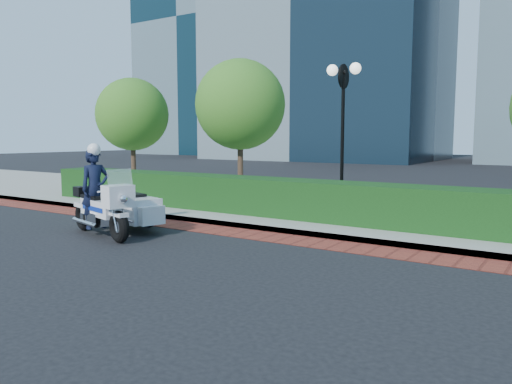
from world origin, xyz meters
The scene contains 9 objects.
ground centered at (0.00, 0.00, 0.00)m, with size 120.00×120.00×0.00m, color black.
brick_strip centered at (0.00, 1.50, 0.01)m, with size 60.00×1.00×0.01m, color maroon.
sidewalk centered at (0.00, 6.00, 0.07)m, with size 60.00×8.00×0.15m, color gray.
hedge_main centered at (0.00, 3.60, 0.65)m, with size 18.00×1.20×1.00m, color black.
lamppost centered at (1.00, 5.20, 2.96)m, with size 1.02×0.70×4.21m.
tree_a centered at (-9.00, 6.50, 3.22)m, with size 3.00×3.00×4.58m.
tree_b centered at (-3.50, 6.50, 3.43)m, with size 3.20×3.20×4.89m.
tower_far_left centered at (-36.00, 46.00, 17.00)m, with size 16.00×14.00×34.00m, color black.
police_motorcycle centered at (-2.48, -0.21, 0.74)m, with size 2.62×2.23×2.16m.
Camera 1 is at (6.84, -8.14, 2.31)m, focal length 35.00 mm.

